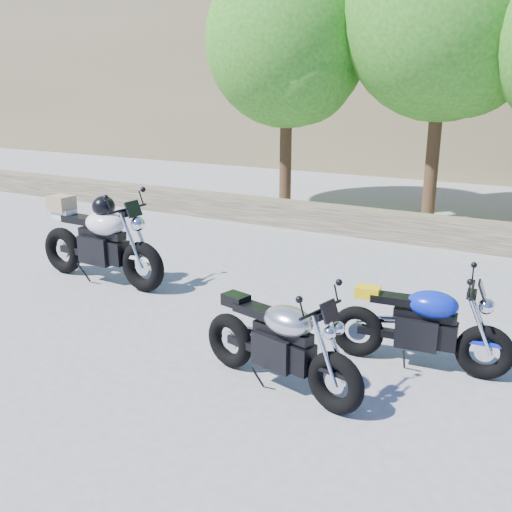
# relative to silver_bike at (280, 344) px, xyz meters

# --- Properties ---
(ground) EXTENTS (90.00, 90.00, 0.00)m
(ground) POSITION_rel_silver_bike_xyz_m (-1.34, 0.56, -0.46)
(ground) COLOR gray
(ground) RESTS_ON ground
(stone_wall) EXTENTS (22.00, 0.55, 0.50)m
(stone_wall) POSITION_rel_silver_bike_xyz_m (-1.34, 6.06, -0.21)
(stone_wall) COLOR #453E2E
(stone_wall) RESTS_ON ground
(tree_decid_left) EXTENTS (3.67, 3.67, 5.62)m
(tree_decid_left) POSITION_rel_silver_bike_xyz_m (-3.73, 7.69, 3.18)
(tree_decid_left) COLOR #382314
(tree_decid_left) RESTS_ON ground
(tree_decid_mid) EXTENTS (4.08, 4.08, 6.24)m
(tree_decid_mid) POSITION_rel_silver_bike_xyz_m (-0.43, 8.09, 3.58)
(tree_decid_mid) COLOR #382314
(tree_decid_mid) RESTS_ON ground
(silver_bike) EXTENTS (1.85, 0.67, 0.94)m
(silver_bike) POSITION_rel_silver_bike_xyz_m (0.00, 0.00, 0.00)
(silver_bike) COLOR black
(silver_bike) RESTS_ON ground
(white_bike) EXTENTS (2.34, 0.74, 1.30)m
(white_bike) POSITION_rel_silver_bike_xyz_m (-3.72, 1.49, 0.18)
(white_bike) COLOR black
(white_bike) RESTS_ON ground
(blue_bike) EXTENTS (1.83, 0.58, 0.92)m
(blue_bike) POSITION_rel_silver_bike_xyz_m (1.04, 1.09, -0.01)
(blue_bike) COLOR black
(blue_bike) RESTS_ON ground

